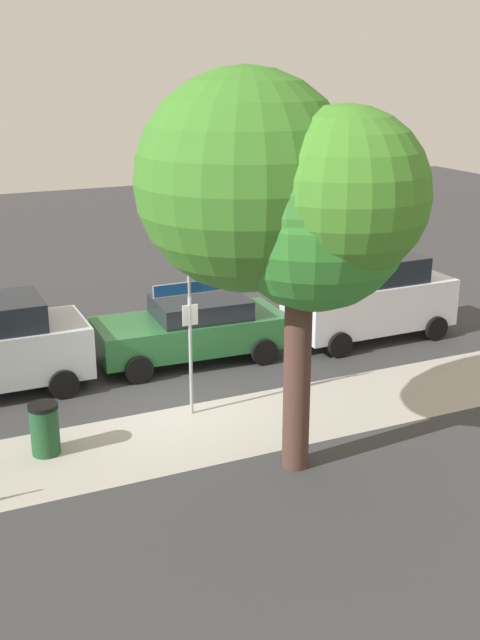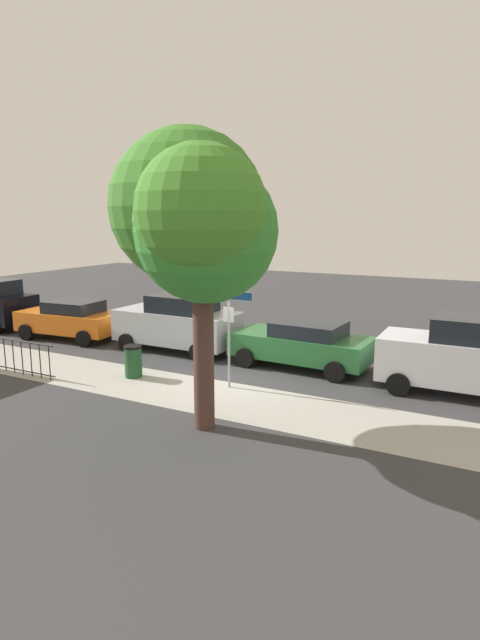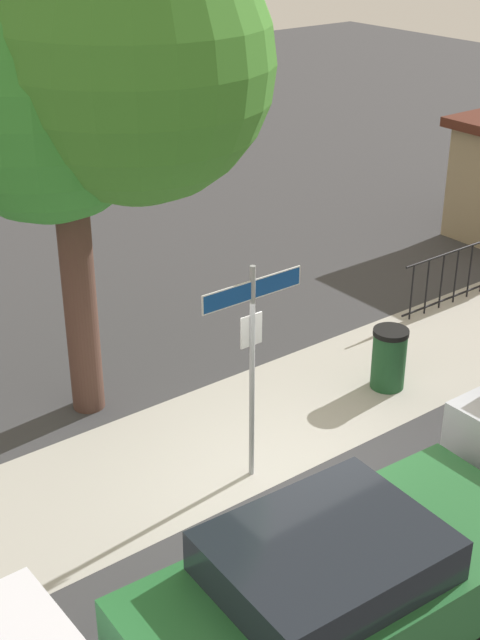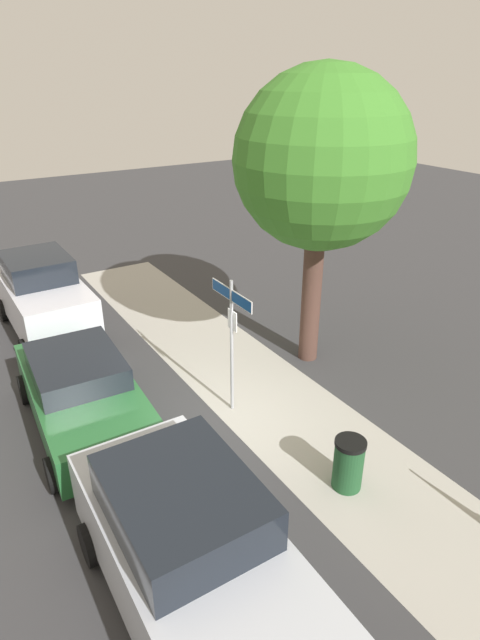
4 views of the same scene
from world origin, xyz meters
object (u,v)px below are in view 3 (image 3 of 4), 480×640
at_px(car_green, 341,587).
at_px(street_sign, 252,333).
at_px(shade_tree, 75,78).
at_px(trash_bin, 389,358).

bearing_deg(car_green, street_sign, 71.31).
xyz_separation_m(street_sign, car_green, (-1.12, -2.85, -1.29)).
height_order(street_sign, car_green, street_sign).
relative_size(shade_tree, car_green, 1.49).
bearing_deg(street_sign, shade_tree, 104.32).
bearing_deg(trash_bin, car_green, -141.23).
relative_size(street_sign, car_green, 0.65).
height_order(shade_tree, car_green, shade_tree).
distance_m(street_sign, car_green, 3.32).
bearing_deg(shade_tree, street_sign, -75.68).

